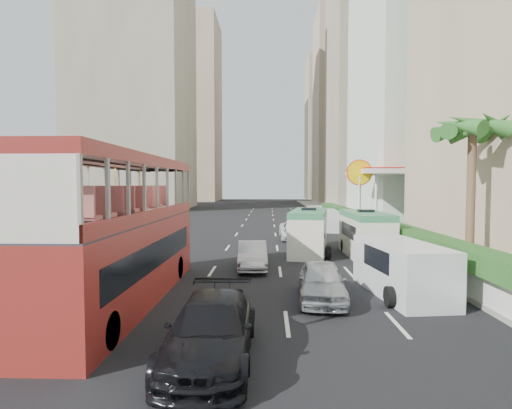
{
  "coord_description": "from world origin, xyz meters",
  "views": [
    {
      "loc": [
        -0.93,
        -13.52,
        4.06
      ],
      "look_at": [
        -1.5,
        4.0,
        3.2
      ],
      "focal_mm": 28.0,
      "sensor_mm": 36.0,
      "label": 1
    }
  ],
  "objects_px": {
    "palm_tree": "(471,201)",
    "shell_station": "(389,199)",
    "double_decker_bus": "(122,229)",
    "minibus_near": "(309,232)",
    "car_silver_lane_a": "(252,269)",
    "car_silver_lane_b": "(322,300)",
    "car_black": "(211,359)",
    "minibus_far": "(365,234)",
    "van_asset": "(296,239)",
    "panel_van_near": "(401,269)",
    "panel_van_far": "(325,220)"
  },
  "relations": [
    {
      "from": "double_decker_bus",
      "to": "minibus_near",
      "type": "height_order",
      "value": "double_decker_bus"
    },
    {
      "from": "car_silver_lane_b",
      "to": "palm_tree",
      "type": "height_order",
      "value": "palm_tree"
    },
    {
      "from": "car_silver_lane_b",
      "to": "shell_station",
      "type": "distance_m",
      "value": 24.51
    },
    {
      "from": "car_black",
      "to": "van_asset",
      "type": "distance_m",
      "value": 20.95
    },
    {
      "from": "car_silver_lane_a",
      "to": "van_asset",
      "type": "height_order",
      "value": "van_asset"
    },
    {
      "from": "car_silver_lane_a",
      "to": "car_black",
      "type": "distance_m",
      "value": 10.1
    },
    {
      "from": "car_black",
      "to": "panel_van_near",
      "type": "bearing_deg",
      "value": 42.35
    },
    {
      "from": "van_asset",
      "to": "car_silver_lane_a",
      "type": "bearing_deg",
      "value": -105.62
    },
    {
      "from": "shell_station",
      "to": "car_silver_lane_b",
      "type": "bearing_deg",
      "value": -111.87
    },
    {
      "from": "car_silver_lane_b",
      "to": "shell_station",
      "type": "xyz_separation_m",
      "value": [
        9.07,
        22.6,
        2.75
      ]
    },
    {
      "from": "car_silver_lane_b",
      "to": "car_black",
      "type": "height_order",
      "value": "car_black"
    },
    {
      "from": "car_silver_lane_b",
      "to": "minibus_near",
      "type": "relative_size",
      "value": 0.69
    },
    {
      "from": "minibus_near",
      "to": "shell_station",
      "type": "xyz_separation_m",
      "value": [
        8.55,
        12.81,
        1.47
      ]
    },
    {
      "from": "double_decker_bus",
      "to": "car_black",
      "type": "bearing_deg",
      "value": -49.93
    },
    {
      "from": "van_asset",
      "to": "car_black",
      "type": "bearing_deg",
      "value": -99.97
    },
    {
      "from": "panel_van_near",
      "to": "palm_tree",
      "type": "height_order",
      "value": "palm_tree"
    },
    {
      "from": "car_black",
      "to": "shell_station",
      "type": "height_order",
      "value": "shell_station"
    },
    {
      "from": "palm_tree",
      "to": "shell_station",
      "type": "distance_m",
      "value": 19.14
    },
    {
      "from": "minibus_far",
      "to": "panel_van_near",
      "type": "xyz_separation_m",
      "value": [
        -0.55,
        -7.79,
        -0.3
      ]
    },
    {
      "from": "car_silver_lane_a",
      "to": "panel_van_far",
      "type": "height_order",
      "value": "panel_van_far"
    },
    {
      "from": "panel_van_near",
      "to": "shell_station",
      "type": "distance_m",
      "value": 22.66
    },
    {
      "from": "panel_van_far",
      "to": "shell_station",
      "type": "relative_size",
      "value": 0.58
    },
    {
      "from": "panel_van_far",
      "to": "double_decker_bus",
      "type": "bearing_deg",
      "value": -111.87
    },
    {
      "from": "car_black",
      "to": "car_silver_lane_b",
      "type": "bearing_deg",
      "value": 56.51
    },
    {
      "from": "shell_station",
      "to": "panel_van_far",
      "type": "bearing_deg",
      "value": -171.94
    },
    {
      "from": "car_silver_lane_b",
      "to": "minibus_far",
      "type": "xyz_separation_m",
      "value": [
        3.58,
        8.63,
        1.27
      ]
    },
    {
      "from": "car_silver_lane_a",
      "to": "palm_tree",
      "type": "bearing_deg",
      "value": -12.76
    },
    {
      "from": "car_black",
      "to": "minibus_far",
      "type": "relative_size",
      "value": 0.84
    },
    {
      "from": "car_silver_lane_a",
      "to": "minibus_near",
      "type": "xyz_separation_m",
      "value": [
        3.19,
        4.54,
        1.28
      ]
    },
    {
      "from": "double_decker_bus",
      "to": "palm_tree",
      "type": "relative_size",
      "value": 1.72
    },
    {
      "from": "panel_van_near",
      "to": "shell_station",
      "type": "xyz_separation_m",
      "value": [
        6.04,
        21.76,
        1.78
      ]
    },
    {
      "from": "panel_van_far",
      "to": "van_asset",
      "type": "bearing_deg",
      "value": -114.62
    },
    {
      "from": "minibus_near",
      "to": "panel_van_near",
      "type": "bearing_deg",
      "value": -64.58
    },
    {
      "from": "minibus_near",
      "to": "palm_tree",
      "type": "distance_m",
      "value": 9.11
    },
    {
      "from": "car_black",
      "to": "minibus_near",
      "type": "relative_size",
      "value": 0.83
    },
    {
      "from": "panel_van_near",
      "to": "panel_van_far",
      "type": "distance_m",
      "value": 20.93
    },
    {
      "from": "car_black",
      "to": "panel_van_far",
      "type": "height_order",
      "value": "panel_van_far"
    },
    {
      "from": "minibus_near",
      "to": "panel_van_near",
      "type": "relative_size",
      "value": 1.19
    },
    {
      "from": "car_black",
      "to": "palm_tree",
      "type": "height_order",
      "value": "palm_tree"
    },
    {
      "from": "car_silver_lane_b",
      "to": "minibus_far",
      "type": "relative_size",
      "value": 0.69
    },
    {
      "from": "panel_van_far",
      "to": "palm_tree",
      "type": "bearing_deg",
      "value": -75.88
    },
    {
      "from": "car_silver_lane_b",
      "to": "car_black",
      "type": "distance_m",
      "value": 5.8
    },
    {
      "from": "car_silver_lane_a",
      "to": "minibus_near",
      "type": "height_order",
      "value": "minibus_near"
    },
    {
      "from": "van_asset",
      "to": "panel_van_far",
      "type": "relative_size",
      "value": 1.07
    },
    {
      "from": "car_silver_lane_b",
      "to": "minibus_near",
      "type": "bearing_deg",
      "value": 91.08
    },
    {
      "from": "double_decker_bus",
      "to": "panel_van_far",
      "type": "relative_size",
      "value": 2.38
    },
    {
      "from": "car_silver_lane_a",
      "to": "minibus_far",
      "type": "distance_m",
      "value": 7.21
    },
    {
      "from": "double_decker_bus",
      "to": "palm_tree",
      "type": "height_order",
      "value": "palm_tree"
    },
    {
      "from": "car_silver_lane_b",
      "to": "palm_tree",
      "type": "xyz_separation_m",
      "value": [
        6.87,
        3.6,
        3.38
      ]
    },
    {
      "from": "double_decker_bus",
      "to": "van_asset",
      "type": "distance_m",
      "value": 17.9
    }
  ]
}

